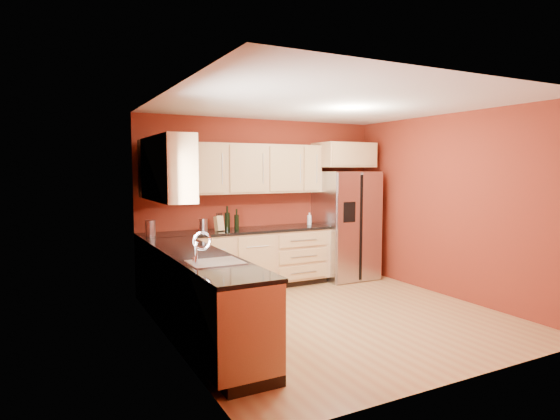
% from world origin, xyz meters
% --- Properties ---
extents(floor, '(4.00, 4.00, 0.00)m').
position_xyz_m(floor, '(0.00, 0.00, 0.00)').
color(floor, '#AA7142').
rests_on(floor, ground).
extents(ceiling, '(4.00, 4.00, 0.00)m').
position_xyz_m(ceiling, '(0.00, 0.00, 2.60)').
color(ceiling, silver).
rests_on(ceiling, wall_back).
extents(wall_back, '(4.00, 0.04, 2.60)m').
position_xyz_m(wall_back, '(0.00, 2.00, 1.30)').
color(wall_back, maroon).
rests_on(wall_back, floor).
extents(wall_front, '(4.00, 0.04, 2.60)m').
position_xyz_m(wall_front, '(0.00, -2.00, 1.30)').
color(wall_front, maroon).
rests_on(wall_front, floor).
extents(wall_left, '(0.04, 4.00, 2.60)m').
position_xyz_m(wall_left, '(-2.00, 0.00, 1.30)').
color(wall_left, maroon).
rests_on(wall_left, floor).
extents(wall_right, '(0.04, 4.00, 2.60)m').
position_xyz_m(wall_right, '(2.00, 0.00, 1.30)').
color(wall_right, maroon).
rests_on(wall_right, floor).
extents(base_cabinets_back, '(2.90, 0.60, 0.88)m').
position_xyz_m(base_cabinets_back, '(-0.55, 1.70, 0.44)').
color(base_cabinets_back, tan).
rests_on(base_cabinets_back, floor).
extents(base_cabinets_left, '(0.60, 2.80, 0.88)m').
position_xyz_m(base_cabinets_left, '(-1.70, 0.00, 0.44)').
color(base_cabinets_left, tan).
rests_on(base_cabinets_left, floor).
extents(countertop_back, '(2.90, 0.62, 0.04)m').
position_xyz_m(countertop_back, '(-0.55, 1.69, 0.90)').
color(countertop_back, black).
rests_on(countertop_back, base_cabinets_back).
extents(countertop_left, '(0.62, 2.80, 0.04)m').
position_xyz_m(countertop_left, '(-1.69, 0.00, 0.90)').
color(countertop_left, black).
rests_on(countertop_left, base_cabinets_left).
extents(upper_cabinets_back, '(2.30, 0.33, 0.75)m').
position_xyz_m(upper_cabinets_back, '(-0.25, 1.83, 1.83)').
color(upper_cabinets_back, tan).
rests_on(upper_cabinets_back, wall_back).
extents(upper_cabinets_left, '(0.33, 1.35, 0.75)m').
position_xyz_m(upper_cabinets_left, '(-1.83, 0.72, 1.83)').
color(upper_cabinets_left, tan).
rests_on(upper_cabinets_left, wall_left).
extents(corner_upper_cabinet, '(0.67, 0.67, 0.75)m').
position_xyz_m(corner_upper_cabinet, '(-1.67, 1.67, 1.83)').
color(corner_upper_cabinet, tan).
rests_on(corner_upper_cabinet, wall_back).
extents(over_fridge_cabinet, '(0.92, 0.60, 0.40)m').
position_xyz_m(over_fridge_cabinet, '(1.35, 1.70, 2.05)').
color(over_fridge_cabinet, tan).
rests_on(over_fridge_cabinet, wall_back).
extents(refrigerator, '(0.90, 0.75, 1.78)m').
position_xyz_m(refrigerator, '(1.35, 1.62, 0.89)').
color(refrigerator, '#B0B1B5').
rests_on(refrigerator, floor).
extents(window, '(0.03, 0.90, 1.00)m').
position_xyz_m(window, '(-1.98, -0.50, 1.55)').
color(window, white).
rests_on(window, wall_left).
extents(sink_faucet, '(0.50, 0.42, 0.30)m').
position_xyz_m(sink_faucet, '(-1.69, -0.50, 1.07)').
color(sink_faucet, silver).
rests_on(sink_faucet, countertop_left).
extents(canister_left, '(0.17, 0.17, 0.21)m').
position_xyz_m(canister_left, '(-1.85, 1.63, 1.03)').
color(canister_left, '#B0B1B5').
rests_on(canister_left, countertop_back).
extents(canister_right, '(0.13, 0.13, 0.19)m').
position_xyz_m(canister_right, '(-1.09, 1.68, 1.01)').
color(canister_right, '#B0B1B5').
rests_on(canister_right, countertop_back).
extents(wine_bottle_a, '(0.09, 0.09, 0.35)m').
position_xyz_m(wine_bottle_a, '(-0.70, 1.74, 1.10)').
color(wine_bottle_a, black).
rests_on(wine_bottle_a, countertop_back).
extents(wine_bottle_b, '(0.09, 0.09, 0.32)m').
position_xyz_m(wine_bottle_b, '(-0.59, 1.64, 1.08)').
color(wine_bottle_b, black).
rests_on(wine_bottle_b, countertop_back).
extents(knife_block, '(0.13, 0.12, 0.22)m').
position_xyz_m(knife_block, '(-0.85, 1.70, 1.03)').
color(knife_block, tan).
rests_on(knife_block, countertop_back).
extents(soap_dispenser, '(0.08, 0.08, 0.20)m').
position_xyz_m(soap_dispenser, '(0.70, 1.72, 1.02)').
color(soap_dispenser, silver).
rests_on(soap_dispenser, countertop_back).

